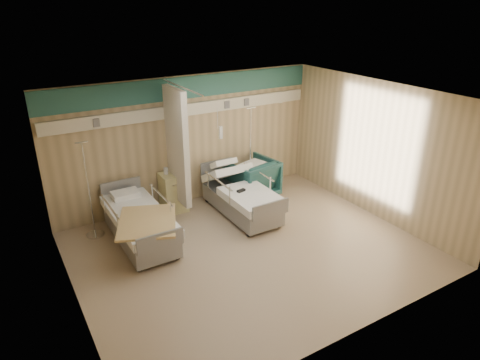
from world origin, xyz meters
name	(u,v)px	position (x,y,z in m)	size (l,w,h in m)	color
ground	(250,250)	(0.00, 0.00, 0.00)	(6.00, 5.00, 0.00)	gray
room_walls	(241,150)	(-0.03, 0.25, 1.86)	(6.04, 5.04, 2.82)	tan
bed_right	(241,201)	(0.60, 1.30, 0.32)	(1.00, 2.16, 0.63)	white
bed_left	(140,227)	(-1.60, 1.30, 0.32)	(1.00, 2.16, 0.63)	white
bedside_cabinet	(173,192)	(-0.55, 2.20, 0.42)	(0.50, 0.48, 0.85)	#D4CA84
visitor_armchair	(252,179)	(1.25, 1.90, 0.46)	(0.97, 1.00, 0.91)	#1E4B4A
waffle_blanket	(255,159)	(1.28, 1.84, 0.95)	(0.67, 0.59, 0.08)	white
iv_stand_right	(250,176)	(1.34, 2.12, 0.42)	(0.37, 0.37, 2.05)	silver
iv_stand_left	(93,217)	(-2.29, 2.01, 0.39)	(0.34, 0.34, 1.90)	silver
call_remote	(241,191)	(0.48, 1.11, 0.65)	(0.18, 0.08, 0.04)	black
tan_blanket	(147,222)	(-1.60, 0.84, 0.65)	(0.97, 1.22, 0.04)	tan
toiletry_bag	(178,171)	(-0.42, 2.17, 0.90)	(0.20, 0.12, 0.11)	black
white_cup	(166,171)	(-0.66, 2.25, 0.92)	(0.10, 0.10, 0.14)	white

